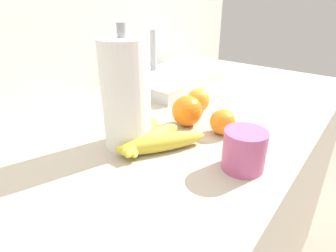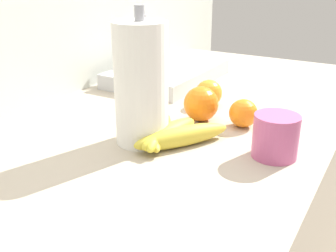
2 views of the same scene
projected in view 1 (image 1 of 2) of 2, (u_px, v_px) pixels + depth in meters
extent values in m
cube|color=#ADA08C|center=(178.00, 225.00, 1.05)|extent=(1.46, 0.73, 0.88)
cube|color=silver|center=(100.00, 143.00, 1.17)|extent=(1.86, 0.06, 1.30)
ellipsoid|color=gold|center=(162.00, 143.00, 0.66)|extent=(0.21, 0.15, 0.04)
ellipsoid|color=gold|center=(152.00, 139.00, 0.68)|extent=(0.19, 0.06, 0.04)
ellipsoid|color=gold|center=(143.00, 136.00, 0.69)|extent=(0.20, 0.11, 0.04)
ellipsoid|color=gold|center=(132.00, 139.00, 0.69)|extent=(0.14, 0.15, 0.03)
sphere|color=orange|center=(223.00, 122.00, 0.73)|extent=(0.07, 0.07, 0.07)
sphere|color=orange|center=(187.00, 111.00, 0.78)|extent=(0.08, 0.08, 0.08)
sphere|color=orange|center=(198.00, 100.00, 0.87)|extent=(0.07, 0.07, 0.07)
cylinder|color=white|center=(126.00, 95.00, 0.64)|extent=(0.11, 0.11, 0.25)
cylinder|color=gray|center=(125.00, 89.00, 0.64)|extent=(0.02, 0.02, 0.28)
cube|color=#B7BABF|center=(172.00, 79.00, 1.11)|extent=(0.39, 0.26, 0.05)
cylinder|color=#B2B2B7|center=(153.00, 50.00, 1.12)|extent=(0.02, 0.02, 0.16)
cylinder|color=#BF568B|center=(244.00, 150.00, 0.59)|extent=(0.09, 0.09, 0.09)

